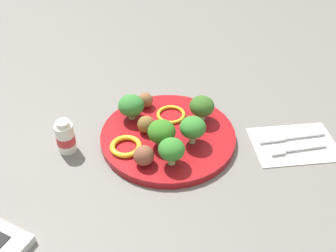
{
  "coord_description": "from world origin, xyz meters",
  "views": [
    {
      "loc": [
        0.05,
        0.63,
        0.55
      ],
      "look_at": [
        0.0,
        0.0,
        0.04
      ],
      "focal_mm": 42.83,
      "sensor_mm": 36.0,
      "label": 1
    }
  ],
  "objects_px": {
    "broccoli_floret_center": "(162,132)",
    "knife": "(288,137)",
    "plate": "(168,136)",
    "meatball_far_rim": "(144,156)",
    "pepper_ring_far_rim": "(126,146)",
    "fork": "(294,148)",
    "meatball_back_left": "(145,100)",
    "broccoli_floret_mid_left": "(131,106)",
    "broccoli_floret_near_rim": "(202,106)",
    "broccoli_floret_back_left": "(193,128)",
    "yogurt_bottle": "(66,137)",
    "napkin": "(294,144)",
    "pepper_ring_near_rim": "(171,115)",
    "meatball_mid_left": "(146,124)",
    "broccoli_floret_front_right": "(174,150)"
  },
  "relations": [
    {
      "from": "napkin",
      "to": "knife",
      "type": "height_order",
      "value": "knife"
    },
    {
      "from": "pepper_ring_near_rim",
      "to": "napkin",
      "type": "xyz_separation_m",
      "value": [
        -0.25,
        0.1,
        -0.02
      ]
    },
    {
      "from": "meatball_far_rim",
      "to": "pepper_ring_near_rim",
      "type": "xyz_separation_m",
      "value": [
        -0.06,
        -0.14,
        -0.02
      ]
    },
    {
      "from": "broccoli_floret_mid_left",
      "to": "pepper_ring_far_rim",
      "type": "relative_size",
      "value": 0.87
    },
    {
      "from": "pepper_ring_far_rim",
      "to": "broccoli_floret_center",
      "type": "bearing_deg",
      "value": -175.56
    },
    {
      "from": "broccoli_floret_center",
      "to": "knife",
      "type": "height_order",
      "value": "broccoli_floret_center"
    },
    {
      "from": "plate",
      "to": "meatball_far_rim",
      "type": "height_order",
      "value": "meatball_far_rim"
    },
    {
      "from": "broccoli_floret_front_right",
      "to": "yogurt_bottle",
      "type": "relative_size",
      "value": 0.77
    },
    {
      "from": "broccoli_floret_mid_left",
      "to": "plate",
      "type": "bearing_deg",
      "value": 141.76
    },
    {
      "from": "pepper_ring_near_rim",
      "to": "meatball_mid_left",
      "type": "bearing_deg",
      "value": 40.99
    },
    {
      "from": "pepper_ring_far_rim",
      "to": "meatball_back_left",
      "type": "bearing_deg",
      "value": -107.42
    },
    {
      "from": "broccoli_floret_front_right",
      "to": "meatball_back_left",
      "type": "relative_size",
      "value": 1.64
    },
    {
      "from": "broccoli_floret_center",
      "to": "fork",
      "type": "height_order",
      "value": "broccoli_floret_center"
    },
    {
      "from": "meatball_back_left",
      "to": "pepper_ring_near_rim",
      "type": "xyz_separation_m",
      "value": [
        -0.05,
        0.04,
        -0.01
      ]
    },
    {
      "from": "meatball_far_rim",
      "to": "plate",
      "type": "bearing_deg",
      "value": -121.69
    },
    {
      "from": "meatball_mid_left",
      "to": "fork",
      "type": "xyz_separation_m",
      "value": [
        -0.3,
        0.07,
        -0.03
      ]
    },
    {
      "from": "napkin",
      "to": "fork",
      "type": "distance_m",
      "value": 0.02
    },
    {
      "from": "plate",
      "to": "broccoli_floret_center",
      "type": "distance_m",
      "value": 0.06
    },
    {
      "from": "yogurt_bottle",
      "to": "pepper_ring_far_rim",
      "type": "bearing_deg",
      "value": 169.27
    },
    {
      "from": "pepper_ring_near_rim",
      "to": "napkin",
      "type": "height_order",
      "value": "pepper_ring_near_rim"
    },
    {
      "from": "pepper_ring_far_rim",
      "to": "fork",
      "type": "height_order",
      "value": "pepper_ring_far_rim"
    },
    {
      "from": "broccoli_floret_mid_left",
      "to": "knife",
      "type": "xyz_separation_m",
      "value": [
        -0.32,
        0.08,
        -0.04
      ]
    },
    {
      "from": "meatball_mid_left",
      "to": "napkin",
      "type": "relative_size",
      "value": 0.21
    },
    {
      "from": "broccoli_floret_back_left",
      "to": "broccoli_floret_mid_left",
      "type": "distance_m",
      "value": 0.15
    },
    {
      "from": "broccoli_floret_mid_left",
      "to": "yogurt_bottle",
      "type": "relative_size",
      "value": 0.76
    },
    {
      "from": "broccoli_floret_front_right",
      "to": "fork",
      "type": "bearing_deg",
      "value": -172.5
    },
    {
      "from": "broccoli_floret_mid_left",
      "to": "broccoli_floret_near_rim",
      "type": "xyz_separation_m",
      "value": [
        -0.15,
        0.02,
        0.0
      ]
    },
    {
      "from": "meatball_back_left",
      "to": "pepper_ring_far_rim",
      "type": "bearing_deg",
      "value": 72.58
    },
    {
      "from": "broccoli_floret_center",
      "to": "broccoli_floret_back_left",
      "type": "relative_size",
      "value": 0.95
    },
    {
      "from": "broccoli_floret_near_rim",
      "to": "napkin",
      "type": "bearing_deg",
      "value": 156.82
    },
    {
      "from": "napkin",
      "to": "yogurt_bottle",
      "type": "relative_size",
      "value": 2.34
    },
    {
      "from": "meatball_back_left",
      "to": "meatball_mid_left",
      "type": "distance_m",
      "value": 0.09
    },
    {
      "from": "broccoli_floret_center",
      "to": "broccoli_floret_mid_left",
      "type": "height_order",
      "value": "same"
    },
    {
      "from": "meatball_mid_left",
      "to": "pepper_ring_near_rim",
      "type": "xyz_separation_m",
      "value": [
        -0.06,
        -0.05,
        -0.01
      ]
    },
    {
      "from": "broccoli_floret_back_left",
      "to": "fork",
      "type": "distance_m",
      "value": 0.21
    },
    {
      "from": "meatball_far_rim",
      "to": "napkin",
      "type": "distance_m",
      "value": 0.32
    },
    {
      "from": "broccoli_floret_near_rim",
      "to": "napkin",
      "type": "xyz_separation_m",
      "value": [
        -0.18,
        0.08,
        -0.05
      ]
    },
    {
      "from": "broccoli_floret_mid_left",
      "to": "yogurt_bottle",
      "type": "bearing_deg",
      "value": 29.73
    },
    {
      "from": "plate",
      "to": "fork",
      "type": "relative_size",
      "value": 2.31
    },
    {
      "from": "broccoli_floret_center",
      "to": "broccoli_floret_mid_left",
      "type": "relative_size",
      "value": 1.01
    },
    {
      "from": "meatball_back_left",
      "to": "fork",
      "type": "distance_m",
      "value": 0.33
    },
    {
      "from": "broccoli_floret_near_rim",
      "to": "knife",
      "type": "distance_m",
      "value": 0.19
    },
    {
      "from": "broccoli_floret_near_rim",
      "to": "pepper_ring_near_rim",
      "type": "bearing_deg",
      "value": -14.88
    },
    {
      "from": "fork",
      "to": "meatball_far_rim",
      "type": "bearing_deg",
      "value": 5.39
    },
    {
      "from": "broccoli_floret_back_left",
      "to": "broccoli_floret_center",
      "type": "bearing_deg",
      "value": 2.83
    },
    {
      "from": "broccoli_floret_front_right",
      "to": "broccoli_floret_mid_left",
      "type": "height_order",
      "value": "same"
    },
    {
      "from": "broccoli_floret_near_rim",
      "to": "meatball_mid_left",
      "type": "relative_size",
      "value": 1.56
    },
    {
      "from": "plate",
      "to": "yogurt_bottle",
      "type": "xyz_separation_m",
      "value": [
        0.21,
        0.02,
        0.02
      ]
    },
    {
      "from": "knife",
      "to": "broccoli_floret_mid_left",
      "type": "bearing_deg",
      "value": -13.43
    },
    {
      "from": "pepper_ring_far_rim",
      "to": "broccoli_floret_back_left",
      "type": "bearing_deg",
      "value": -176.31
    }
  ]
}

